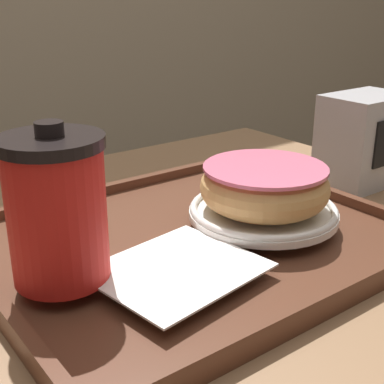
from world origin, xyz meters
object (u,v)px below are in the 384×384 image
(coffee_cup_front, at_px, (57,209))
(donut_chocolate_glazed, at_px, (264,186))
(spoon, at_px, (85,197))
(napkin_dispenser, at_px, (364,140))

(coffee_cup_front, bearing_deg, donut_chocolate_glazed, -2.22)
(spoon, xyz_separation_m, napkin_dispenser, (0.38, -0.12, 0.04))
(napkin_dispenser, bearing_deg, spoon, 162.79)
(coffee_cup_front, distance_m, spoon, 0.19)
(donut_chocolate_glazed, height_order, spoon, donut_chocolate_glazed)
(spoon, height_order, napkin_dispenser, napkin_dispenser)
(donut_chocolate_glazed, bearing_deg, coffee_cup_front, 177.78)
(coffee_cup_front, bearing_deg, napkin_dispenser, 4.55)
(donut_chocolate_glazed, xyz_separation_m, spoon, (-0.14, 0.16, -0.03))
(spoon, distance_m, napkin_dispenser, 0.40)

